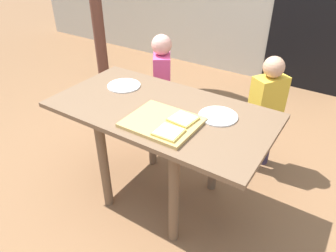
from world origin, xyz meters
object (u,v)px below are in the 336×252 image
(dining_table, at_px, (161,124))
(plate_white_left, at_px, (124,86))
(cutting_board, at_px, (162,122))
(child_left, at_px, (162,82))
(pizza_slice_far_right, at_px, (183,119))
(child_right, at_px, (266,110))
(plate_white_right, at_px, (218,116))
(pizza_slice_near_right, at_px, (169,132))

(dining_table, distance_m, plate_white_left, 0.42)
(dining_table, relative_size, cutting_board, 3.45)
(dining_table, xyz_separation_m, child_left, (-0.44, 0.67, -0.08))
(cutting_board, height_order, child_left, child_left)
(pizza_slice_far_right, distance_m, child_left, 1.01)
(pizza_slice_far_right, height_order, child_right, child_right)
(cutting_board, relative_size, child_right, 0.43)
(cutting_board, distance_m, child_right, 0.96)
(dining_table, height_order, pizza_slice_far_right, pizza_slice_far_right)
(plate_white_left, bearing_deg, plate_white_right, -1.35)
(cutting_board, height_order, pizza_slice_far_right, pizza_slice_far_right)
(cutting_board, bearing_deg, pizza_slice_far_right, 37.40)
(pizza_slice_far_right, xyz_separation_m, child_right, (0.25, 0.79, -0.24))
(dining_table, bearing_deg, cutting_board, -52.54)
(plate_white_left, height_order, child_left, child_left)
(plate_white_left, xyz_separation_m, child_right, (0.85, 0.60, -0.22))
(plate_white_right, bearing_deg, child_left, 144.02)
(dining_table, relative_size, pizza_slice_far_right, 9.02)
(pizza_slice_far_right, height_order, child_left, child_left)
(plate_white_right, height_order, child_left, child_left)
(cutting_board, xyz_separation_m, child_right, (0.35, 0.87, -0.23))
(dining_table, xyz_separation_m, child_right, (0.46, 0.72, -0.10))
(pizza_slice_near_right, relative_size, plate_white_right, 0.63)
(pizza_slice_far_right, distance_m, plate_white_left, 0.62)
(pizza_slice_far_right, height_order, plate_white_left, pizza_slice_far_right)
(pizza_slice_near_right, xyz_separation_m, plate_white_left, (-0.60, 0.35, -0.02))
(dining_table, bearing_deg, pizza_slice_far_right, -19.60)
(pizza_slice_near_right, xyz_separation_m, plate_white_right, (0.13, 0.33, -0.02))
(plate_white_right, height_order, child_right, child_right)
(dining_table, xyz_separation_m, cutting_board, (0.11, -0.14, 0.13))
(pizza_slice_near_right, distance_m, child_left, 1.13)
(cutting_board, relative_size, pizza_slice_far_right, 2.62)
(pizza_slice_far_right, bearing_deg, child_left, 131.01)
(pizza_slice_near_right, height_order, pizza_slice_far_right, same)
(child_left, relative_size, child_right, 1.02)
(dining_table, height_order, pizza_slice_near_right, pizza_slice_near_right)
(child_right, bearing_deg, plate_white_left, -144.46)
(cutting_board, height_order, plate_white_left, cutting_board)
(pizza_slice_near_right, bearing_deg, plate_white_right, 67.85)
(pizza_slice_near_right, distance_m, plate_white_right, 0.36)
(plate_white_left, distance_m, child_right, 1.06)
(dining_table, bearing_deg, child_right, 57.73)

